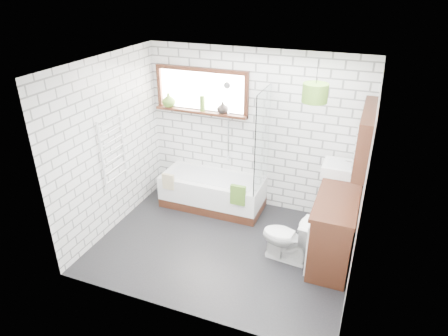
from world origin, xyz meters
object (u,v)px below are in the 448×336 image
at_px(bathtub, 213,191).
at_px(toilet, 287,238).
at_px(basin, 341,169).
at_px(pendant, 315,93).
at_px(vanity, 336,221).

xyz_separation_m(bathtub, toilet, (1.42, -0.89, 0.07)).
distance_m(basin, pendant, 1.21).
bearing_deg(basin, vanity, -83.16).
relative_size(toilet, pendant, 2.09).
height_order(bathtub, pendant, pendant).
bearing_deg(vanity, pendant, 155.04).
xyz_separation_m(basin, toilet, (-0.50, -0.93, -0.66)).
bearing_deg(vanity, toilet, -142.38).
height_order(toilet, pendant, pendant).
bearing_deg(basin, toilet, -118.25).
bearing_deg(vanity, bathtub, 166.89).
height_order(basin, toilet, basin).
bearing_deg(pendant, vanity, -24.96).
bearing_deg(pendant, basin, 33.05).
xyz_separation_m(basin, pendant, (-0.42, -0.28, 1.10)).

